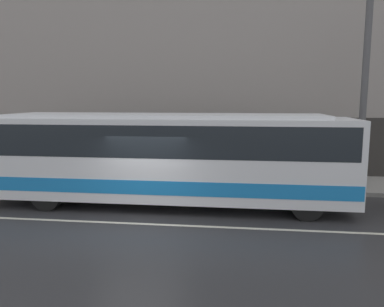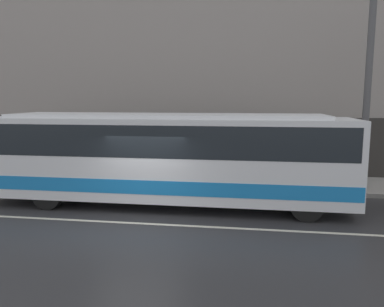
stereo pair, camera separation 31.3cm
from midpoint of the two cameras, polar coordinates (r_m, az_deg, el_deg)
ground_plane at (r=11.28m, az=-8.66°, el=-10.56°), size 60.00×60.00×0.00m
sidewalk at (r=16.51m, az=-3.40°, el=-4.09°), size 60.00×3.19×0.16m
building_facade at (r=17.96m, az=-2.52°, el=15.02°), size 60.00×0.35×11.86m
lane_stripe at (r=11.28m, az=-8.66°, el=-10.54°), size 54.00×0.14×0.01m
transit_bus at (r=12.71m, az=-4.80°, el=-0.13°), size 12.31×2.55×3.13m
utility_pole_near at (r=15.76m, az=24.24°, el=8.66°), size 0.25×0.25×7.51m
pedestrian_waiting at (r=17.15m, az=-14.10°, el=-0.86°), size 0.36×0.36×1.71m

